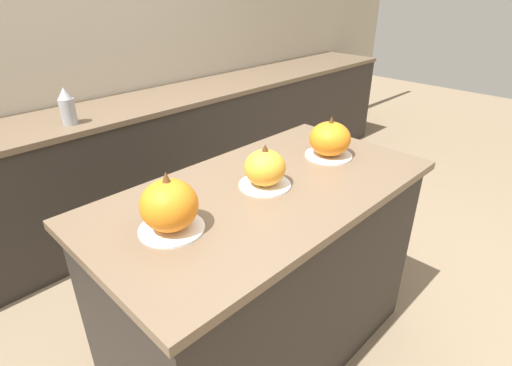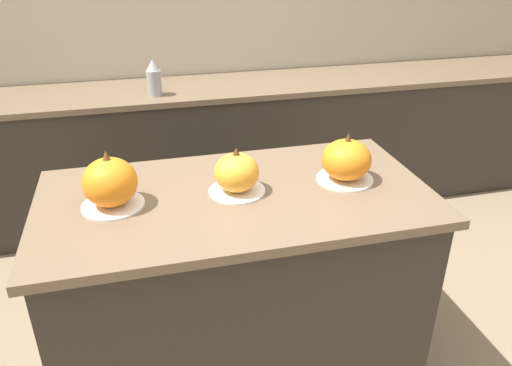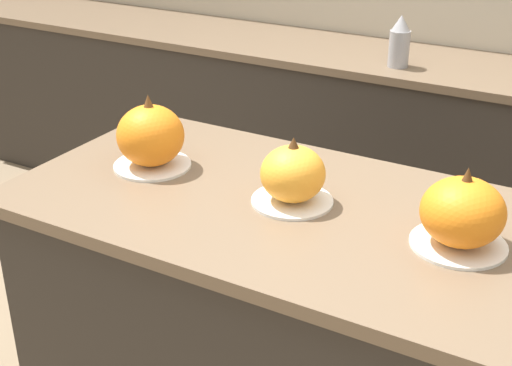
{
  "view_description": "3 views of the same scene",
  "coord_description": "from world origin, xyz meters",
  "px_view_note": "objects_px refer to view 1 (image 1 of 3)",
  "views": [
    {
      "loc": [
        -1.02,
        -0.95,
        1.65
      ],
      "look_at": [
        -0.05,
        0.01,
        0.94
      ],
      "focal_mm": 28.0,
      "sensor_mm": 36.0,
      "label": 1
    },
    {
      "loc": [
        -0.32,
        -1.58,
        1.77
      ],
      "look_at": [
        0.07,
        -0.03,
        0.96
      ],
      "focal_mm": 35.0,
      "sensor_mm": 36.0,
      "label": 2
    },
    {
      "loc": [
        0.72,
        -1.43,
        1.73
      ],
      "look_at": [
        -0.07,
        -0.04,
        0.97
      ],
      "focal_mm": 50.0,
      "sensor_mm": 36.0,
      "label": 3
    }
  ],
  "objects_px": {
    "pumpkin_cake_left": "(169,206)",
    "pumpkin_cake_center": "(265,169)",
    "pumpkin_cake_right": "(330,140)",
    "bottle_tall": "(67,107)"
  },
  "relations": [
    {
      "from": "pumpkin_cake_center",
      "to": "bottle_tall",
      "type": "height_order",
      "value": "bottle_tall"
    },
    {
      "from": "pumpkin_cake_center",
      "to": "pumpkin_cake_left",
      "type": "bearing_deg",
      "value": 179.75
    },
    {
      "from": "pumpkin_cake_left",
      "to": "bottle_tall",
      "type": "relative_size",
      "value": 1.01
    },
    {
      "from": "pumpkin_cake_center",
      "to": "pumpkin_cake_right",
      "type": "bearing_deg",
      "value": -0.83
    },
    {
      "from": "pumpkin_cake_left",
      "to": "pumpkin_cake_center",
      "type": "height_order",
      "value": "pumpkin_cake_left"
    },
    {
      "from": "pumpkin_cake_left",
      "to": "bottle_tall",
      "type": "xyz_separation_m",
      "value": [
        0.24,
        1.36,
        -0.01
      ]
    },
    {
      "from": "pumpkin_cake_left",
      "to": "pumpkin_cake_center",
      "type": "distance_m",
      "value": 0.44
    },
    {
      "from": "pumpkin_cake_left",
      "to": "pumpkin_cake_right",
      "type": "distance_m",
      "value": 0.87
    },
    {
      "from": "pumpkin_cake_left",
      "to": "pumpkin_cake_center",
      "type": "bearing_deg",
      "value": -0.25
    },
    {
      "from": "pumpkin_cake_left",
      "to": "pumpkin_cake_right",
      "type": "height_order",
      "value": "pumpkin_cake_left"
    }
  ]
}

